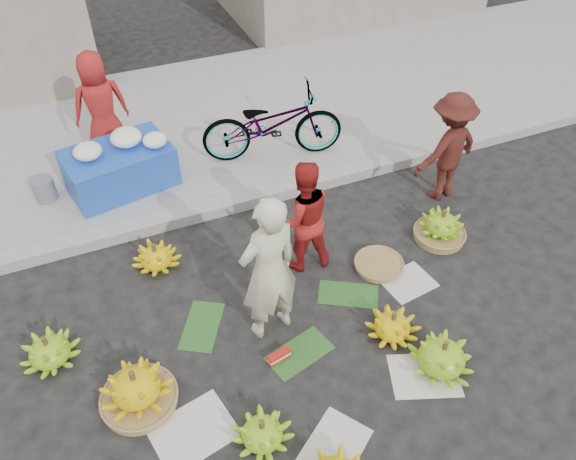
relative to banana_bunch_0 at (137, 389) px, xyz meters
name	(u,v)px	position (x,y,z in m)	size (l,w,h in m)	color
ground	(301,335)	(1.67, 0.12, -0.20)	(80.00, 80.00, 0.00)	black
curb	(232,203)	(1.67, 2.32, -0.13)	(40.00, 0.25, 0.15)	#97958F
sidewalk	(189,124)	(1.67, 4.42, -0.14)	(40.00, 4.00, 0.12)	#97958F
newspaper_scatter	(335,399)	(1.67, -0.68, -0.20)	(3.20, 1.80, 0.00)	silver
banana_leaves	(284,323)	(1.57, 0.32, -0.20)	(2.00, 1.00, 0.00)	#20531B
banana_bunch_0	(137,389)	(0.00, 0.00, 0.00)	(0.69, 0.69, 0.47)	olive
banana_bunch_1	(262,433)	(0.91, -0.79, -0.07)	(0.55, 0.55, 0.32)	#6CB019
banana_bunch_3	(442,356)	(2.76, -0.74, -0.03)	(0.75, 0.75, 0.39)	#6CB019
banana_bunch_4	(393,325)	(2.53, -0.22, -0.06)	(0.61, 0.61, 0.33)	yellow
banana_bunch_5	(441,226)	(3.81, 0.82, -0.02)	(0.64, 0.64, 0.43)	olive
banana_bunch_6	(49,350)	(-0.70, 0.79, -0.05)	(0.68, 0.68, 0.35)	#6CB019
banana_bunch_7	(156,257)	(0.55, 1.67, -0.06)	(0.58, 0.58, 0.32)	yellow
basket_spare	(379,265)	(2.89, 0.67, -0.17)	(0.55, 0.55, 0.06)	olive
incense_stack	(279,356)	(1.35, -0.07, -0.15)	(0.24, 0.07, 0.10)	red
vendor_cream	(269,270)	(1.42, 0.34, 0.64)	(0.62, 0.41, 1.70)	beige
vendor_red	(302,217)	(2.10, 1.08, 0.48)	(0.67, 0.52, 1.37)	red
man_striped	(448,148)	(4.28, 1.54, 0.53)	(0.95, 0.54, 1.46)	maroon
flower_table	(120,165)	(0.47, 3.19, 0.23)	(1.44, 1.05, 0.76)	#1B45B2
grey_bucket	(45,189)	(-0.49, 3.27, 0.07)	(0.27, 0.27, 0.31)	slate
flower_vendor	(101,106)	(0.45, 4.00, 0.66)	(0.73, 0.47, 1.49)	red
bicycle	(272,124)	(2.53, 3.07, 0.42)	(1.92, 0.67, 1.01)	gray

